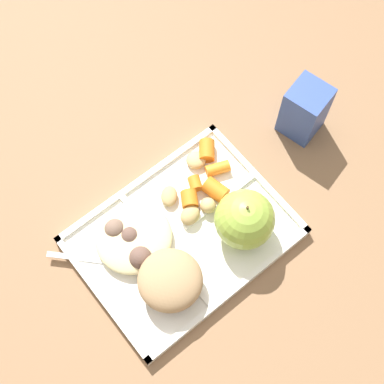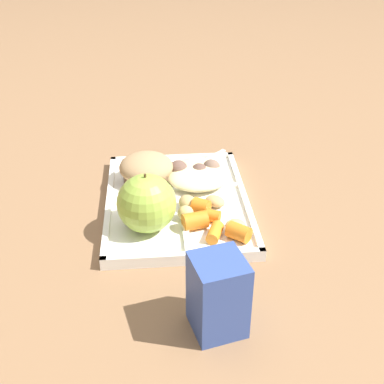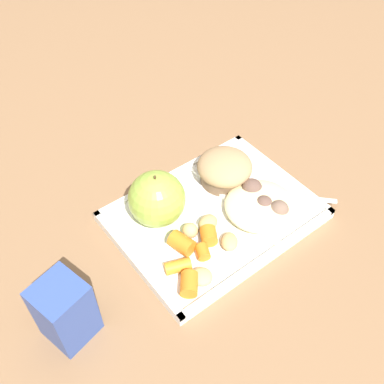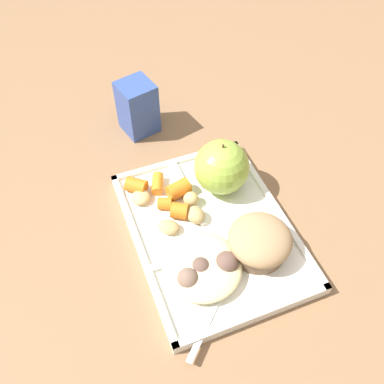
% 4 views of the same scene
% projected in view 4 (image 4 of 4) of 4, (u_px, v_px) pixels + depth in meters
% --- Properties ---
extents(ground, '(6.00, 6.00, 0.00)m').
position_uv_depth(ground, '(210.00, 233.00, 0.66)').
color(ground, '#846042').
extents(lunch_tray, '(0.31, 0.23, 0.02)m').
position_uv_depth(lunch_tray, '(210.00, 231.00, 0.66)').
color(lunch_tray, white).
rests_on(lunch_tray, ground).
extents(green_apple, '(0.09, 0.09, 0.09)m').
position_uv_depth(green_apple, '(221.00, 167.00, 0.67)').
color(green_apple, '#93B742').
rests_on(green_apple, lunch_tray).
extents(bran_muffin, '(0.09, 0.09, 0.05)m').
position_uv_depth(bran_muffin, '(259.00, 241.00, 0.61)').
color(bran_muffin, brown).
rests_on(bran_muffin, lunch_tray).
extents(carrot_slice_tilted, '(0.04, 0.03, 0.02)m').
position_uv_depth(carrot_slice_tilted, '(158.00, 184.00, 0.70)').
color(carrot_slice_tilted, orange).
rests_on(carrot_slice_tilted, lunch_tray).
extents(carrot_slice_edge, '(0.03, 0.03, 0.02)m').
position_uv_depth(carrot_slice_edge, '(180.00, 211.00, 0.66)').
color(carrot_slice_edge, orange).
rests_on(carrot_slice_edge, lunch_tray).
extents(carrot_slice_small, '(0.03, 0.03, 0.02)m').
position_uv_depth(carrot_slice_small, '(165.00, 204.00, 0.67)').
color(carrot_slice_small, orange).
rests_on(carrot_slice_small, lunch_tray).
extents(carrot_slice_near_corner, '(0.03, 0.04, 0.03)m').
position_uv_depth(carrot_slice_near_corner, '(178.00, 189.00, 0.69)').
color(carrot_slice_near_corner, orange).
rests_on(carrot_slice_near_corner, lunch_tray).
extents(carrot_slice_center, '(0.04, 0.04, 0.02)m').
position_uv_depth(carrot_slice_center, '(136.00, 186.00, 0.69)').
color(carrot_slice_center, orange).
rests_on(carrot_slice_center, lunch_tray).
extents(potato_chunk_golden, '(0.03, 0.03, 0.02)m').
position_uv_depth(potato_chunk_golden, '(191.00, 199.00, 0.68)').
color(potato_chunk_golden, tan).
rests_on(potato_chunk_golden, lunch_tray).
extents(potato_chunk_large, '(0.04, 0.03, 0.02)m').
position_uv_depth(potato_chunk_large, '(195.00, 215.00, 0.66)').
color(potato_chunk_large, tan).
rests_on(potato_chunk_large, lunch_tray).
extents(potato_chunk_browned, '(0.04, 0.04, 0.02)m').
position_uv_depth(potato_chunk_browned, '(141.00, 197.00, 0.68)').
color(potato_chunk_browned, tan).
rests_on(potato_chunk_browned, lunch_tray).
extents(potato_chunk_corner, '(0.04, 0.04, 0.02)m').
position_uv_depth(potato_chunk_corner, '(169.00, 227.00, 0.65)').
color(potato_chunk_corner, tan).
rests_on(potato_chunk_corner, lunch_tray).
extents(egg_noodle_pile, '(0.11, 0.11, 0.03)m').
position_uv_depth(egg_noodle_pile, '(202.00, 266.00, 0.60)').
color(egg_noodle_pile, beige).
rests_on(egg_noodle_pile, lunch_tray).
extents(meatball_side, '(0.03, 0.03, 0.03)m').
position_uv_depth(meatball_side, '(227.00, 263.00, 0.60)').
color(meatball_side, brown).
rests_on(meatball_side, lunch_tray).
extents(meatball_front, '(0.03, 0.03, 0.03)m').
position_uv_depth(meatball_front, '(188.00, 279.00, 0.58)').
color(meatball_front, '#755B4C').
rests_on(meatball_front, lunch_tray).
extents(meatball_center, '(0.03, 0.03, 0.03)m').
position_uv_depth(meatball_center, '(201.00, 268.00, 0.59)').
color(meatball_center, brown).
rests_on(meatball_center, lunch_tray).
extents(plastic_fork, '(0.13, 0.13, 0.00)m').
position_uv_depth(plastic_fork, '(219.00, 297.00, 0.58)').
color(plastic_fork, silver).
rests_on(plastic_fork, lunch_tray).
extents(milk_carton, '(0.07, 0.07, 0.10)m').
position_uv_depth(milk_carton, '(138.00, 107.00, 0.78)').
color(milk_carton, '#334C99').
rests_on(milk_carton, ground).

